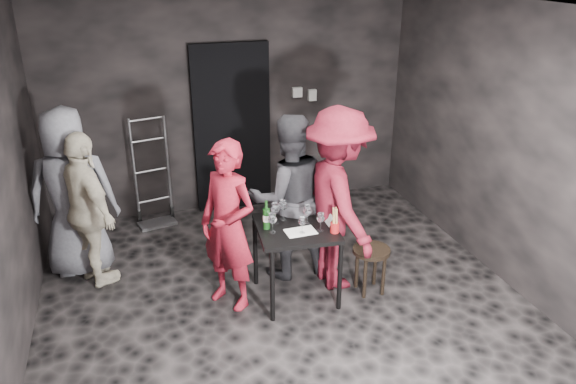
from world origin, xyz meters
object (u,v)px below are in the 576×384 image
object	(u,v)px
stool	(371,257)
woman_black	(288,187)
bystander_cream	(87,207)
man_maroon	(339,182)
bystander_grey	(70,180)
tasting_table	(296,236)
hand_truck	(155,204)
server_red	(228,220)
breadstick_cup	(335,221)
wine_bottle	(266,218)

from	to	relation	value
stool	woman_black	distance (m)	1.05
bystander_cream	man_maroon	bearing A→B (deg)	-135.66
stool	man_maroon	world-z (taller)	man_maroon
man_maroon	bystander_grey	size ratio (longest dim) A/B	1.07
man_maroon	bystander_grey	xyz separation A→B (m)	(-2.45, 0.96, -0.07)
tasting_table	stool	xyz separation A→B (m)	(0.72, -0.13, -0.27)
hand_truck	man_maroon	distance (m)	2.65
server_red	bystander_cream	distance (m)	1.44
server_red	breadstick_cup	bearing A→B (deg)	33.49
hand_truck	breadstick_cup	distance (m)	2.75
server_red	wine_bottle	bearing A→B (deg)	44.78
bystander_cream	server_red	bearing A→B (deg)	-150.27
tasting_table	man_maroon	distance (m)	0.65
tasting_table	hand_truck	bearing A→B (deg)	119.83
stool	hand_truck	bearing A→B (deg)	131.04
tasting_table	stool	bearing A→B (deg)	-10.15
bystander_cream	breadstick_cup	distance (m)	2.38
bystander_cream	stool	bearing A→B (deg)	-139.31
stool	bystander_grey	size ratio (longest dim) A/B	0.23
hand_truck	wine_bottle	distance (m)	2.27
tasting_table	bystander_cream	size ratio (longest dim) A/B	0.46
woman_black	bystander_cream	world-z (taller)	woman_black
hand_truck	bystander_cream	xyz separation A→B (m)	(-0.68, -1.21, 0.59)
man_maroon	hand_truck	bearing A→B (deg)	36.50
server_red	woman_black	size ratio (longest dim) A/B	0.91
bystander_grey	wine_bottle	world-z (taller)	bystander_grey
man_maroon	wine_bottle	distance (m)	0.77
man_maroon	breadstick_cup	world-z (taller)	man_maroon
stool	server_red	world-z (taller)	server_red
server_red	breadstick_cup	size ratio (longest dim) A/B	6.70
server_red	man_maroon	distance (m)	1.10
bystander_cream	wine_bottle	size ratio (longest dim) A/B	6.01
man_maroon	stool	bearing A→B (deg)	-139.18
server_red	hand_truck	bearing A→B (deg)	156.37
breadstick_cup	stool	bearing A→B (deg)	10.40
man_maroon	wine_bottle	world-z (taller)	man_maroon
wine_bottle	bystander_cream	bearing A→B (deg)	153.47
wine_bottle	hand_truck	bearing A→B (deg)	114.21
wine_bottle	man_maroon	bearing A→B (deg)	6.89
bystander_cream	breadstick_cup	size ratio (longest dim) A/B	6.40
hand_truck	stool	bearing A→B (deg)	-61.71
breadstick_cup	woman_black	bearing A→B (deg)	110.02
server_red	breadstick_cup	xyz separation A→B (m)	(0.92, -0.28, 0.00)
tasting_table	woman_black	distance (m)	0.55
hand_truck	bystander_cream	size ratio (longest dim) A/B	0.80
man_maroon	bystander_cream	bearing A→B (deg)	69.18
tasting_table	server_red	world-z (taller)	server_red
bystander_grey	wine_bottle	xyz separation A→B (m)	(1.72, -1.05, -0.16)
hand_truck	stool	size ratio (longest dim) A/B	2.80
breadstick_cup	hand_truck	bearing A→B (deg)	123.20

